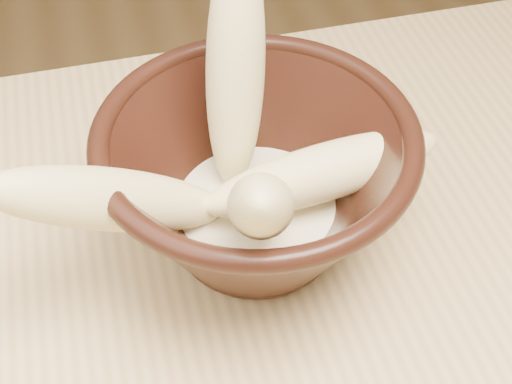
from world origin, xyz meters
TOP-DOWN VIEW (x-y plane):
  - bowl at (-0.12, 0.13)m, footprint 0.23×0.23m
  - milk_puddle at (-0.12, 0.13)m, footprint 0.13×0.13m
  - banana_upright at (-0.12, 0.18)m, footprint 0.07×0.10m
  - banana_left at (-0.22, 0.11)m, footprint 0.18×0.09m
  - banana_across at (-0.07, 0.12)m, footprint 0.18×0.05m
  - banana_front at (-0.13, 0.07)m, footprint 0.08×0.15m

SIDE VIEW (x-z plane):
  - milk_puddle at x=-0.12m, z-range 0.78..0.80m
  - bowl at x=-0.12m, z-range 0.76..0.88m
  - banana_across at x=-0.07m, z-range 0.80..0.86m
  - banana_left at x=-0.22m, z-range 0.78..0.92m
  - banana_front at x=-0.13m, z-range 0.78..0.94m
  - banana_upright at x=-0.12m, z-range 0.79..0.98m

